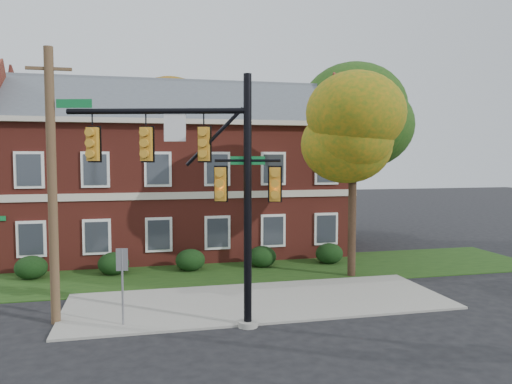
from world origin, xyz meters
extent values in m
plane|color=black|center=(0.00, 0.00, 0.00)|extent=(120.00, 120.00, 0.00)
cube|color=gray|center=(0.00, 1.00, 0.04)|extent=(14.00, 5.00, 0.08)
cube|color=#193811|center=(0.00, 6.00, 0.02)|extent=(30.00, 6.00, 0.04)
cube|color=maroon|center=(-2.00, 12.00, 3.50)|extent=(18.00, 8.00, 7.00)
cube|color=beige|center=(-2.00, 12.00, 7.12)|extent=(18.80, 8.80, 0.24)
cube|color=beige|center=(-2.00, 7.97, 3.50)|extent=(18.00, 0.12, 0.35)
ellipsoid|color=black|center=(-9.00, 6.70, 0.53)|extent=(1.40, 1.26, 1.05)
ellipsoid|color=black|center=(-5.50, 6.70, 0.53)|extent=(1.40, 1.26, 1.05)
ellipsoid|color=black|center=(-2.00, 6.70, 0.53)|extent=(1.40, 1.26, 1.05)
ellipsoid|color=black|center=(1.50, 6.70, 0.53)|extent=(1.40, 1.26, 1.05)
ellipsoid|color=black|center=(5.00, 6.70, 0.53)|extent=(1.40, 1.26, 1.05)
cylinder|color=black|center=(5.00, 4.00, 2.88)|extent=(0.36, 0.36, 5.76)
ellipsoid|color=#B06E0F|center=(5.00, 4.00, 6.48)|extent=(4.25, 4.25, 3.60)
ellipsoid|color=#B06E0F|center=(5.62, 3.62, 7.08)|extent=(3.50, 3.50, 3.00)
cylinder|color=black|center=(9.00, 13.00, 3.52)|extent=(0.36, 0.36, 7.04)
ellipsoid|color=#133D10|center=(9.00, 13.00, 7.92)|extent=(5.95, 5.95, 5.04)
ellipsoid|color=#133D10|center=(9.88, 12.47, 8.52)|extent=(4.90, 4.90, 4.20)
cylinder|color=black|center=(-1.00, 20.00, 3.84)|extent=(0.36, 0.36, 7.68)
ellipsoid|color=#AD470E|center=(-1.00, 20.00, 8.64)|extent=(6.46, 6.46, 5.47)
ellipsoid|color=#AD470E|center=(-0.05, 19.43, 9.24)|extent=(5.32, 5.32, 4.56)
cylinder|color=gray|center=(-1.00, -1.50, 0.09)|extent=(0.64, 0.64, 0.18)
cylinder|color=black|center=(-1.00, -1.50, 3.98)|extent=(0.31, 0.31, 7.96)
cylinder|color=black|center=(-3.73, -0.72, 6.82)|extent=(5.51, 1.73, 0.18)
cylinder|color=black|center=(-1.00, -1.50, 5.28)|extent=(1.99, 0.65, 0.09)
cube|color=#C6861F|center=(-5.70, -0.16, 5.80)|extent=(0.57, 0.46, 1.32)
cube|color=#C6861F|center=(-4.06, -0.63, 5.80)|extent=(0.57, 0.46, 1.32)
cube|color=#C6861F|center=(-2.31, -1.13, 5.80)|extent=(0.57, 0.46, 1.32)
cube|color=silver|center=(-3.19, -0.88, 6.31)|extent=(0.67, 0.23, 0.85)
cube|color=#0E6B30|center=(-6.25, 0.00, 7.07)|extent=(1.11, 0.36, 0.27)
cube|color=#C6861F|center=(-1.82, -1.27, 4.55)|extent=(0.57, 0.46, 1.32)
cube|color=#C6861F|center=(-0.18, -1.73, 4.55)|extent=(0.57, 0.46, 1.32)
cube|color=#0E6B30|center=(-1.00, -1.50, 5.28)|extent=(1.05, 0.34, 0.26)
cylinder|color=brown|center=(-7.00, 0.25, 4.42)|extent=(0.30, 0.30, 8.85)
cube|color=brown|center=(-7.00, 0.25, 8.16)|extent=(1.38, 0.10, 0.10)
cylinder|color=slate|center=(-4.86, -0.61, 1.25)|extent=(0.08, 0.08, 2.51)
cube|color=slate|center=(-4.86, -0.61, 2.17)|extent=(0.37, 0.09, 0.71)
camera|label=1|loc=(-4.30, -16.67, 5.40)|focal=35.00mm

